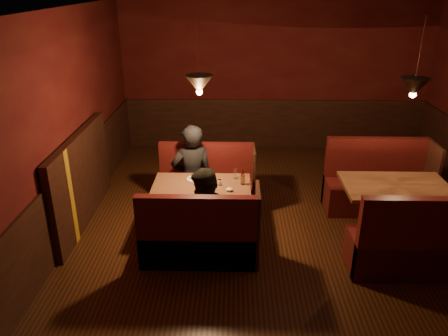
{
  "coord_description": "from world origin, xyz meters",
  "views": [
    {
      "loc": [
        -0.8,
        -5.08,
        3.21
      ],
      "look_at": [
        -0.93,
        0.15,
        0.95
      ],
      "focal_mm": 35.0,
      "sensor_mm": 36.0,
      "label": 1
    }
  ],
  "objects_px": {
    "main_bench_near": "(200,240)",
    "main_bench_far": "(207,187)",
    "diner_a": "(192,157)",
    "second_table": "(395,199)",
    "diner_b": "(207,202)",
    "second_bench_near": "(418,249)",
    "second_bench_far": "(376,187)",
    "main_table": "(203,196)"
  },
  "relations": [
    {
      "from": "second_table",
      "to": "diner_a",
      "type": "relative_size",
      "value": 0.81
    },
    {
      "from": "main_table",
      "to": "main_bench_near",
      "type": "xyz_separation_m",
      "value": [
        0.01,
        -0.74,
        -0.23
      ]
    },
    {
      "from": "second_bench_far",
      "to": "second_table",
      "type": "bearing_deg",
      "value": -92.2
    },
    {
      "from": "diner_a",
      "to": "diner_b",
      "type": "height_order",
      "value": "diner_a"
    },
    {
      "from": "second_bench_far",
      "to": "second_bench_near",
      "type": "xyz_separation_m",
      "value": [
        0.0,
        -1.63,
        0.0
      ]
    },
    {
      "from": "main_bench_near",
      "to": "second_bench_far",
      "type": "bearing_deg",
      "value": 29.97
    },
    {
      "from": "main_bench_near",
      "to": "second_table",
      "type": "distance_m",
      "value": 2.61
    },
    {
      "from": "main_table",
      "to": "second_bench_near",
      "type": "distance_m",
      "value": 2.72
    },
    {
      "from": "main_bench_far",
      "to": "second_bench_near",
      "type": "xyz_separation_m",
      "value": [
        2.55,
        -1.64,
        0.03
      ]
    },
    {
      "from": "main_bench_near",
      "to": "second_table",
      "type": "height_order",
      "value": "main_bench_near"
    },
    {
      "from": "main_table",
      "to": "diner_b",
      "type": "height_order",
      "value": "diner_b"
    },
    {
      "from": "diner_a",
      "to": "diner_b",
      "type": "distance_m",
      "value": 1.23
    },
    {
      "from": "main_bench_far",
      "to": "main_bench_near",
      "type": "height_order",
      "value": "same"
    },
    {
      "from": "main_bench_near",
      "to": "diner_a",
      "type": "bearing_deg",
      "value": 98.84
    },
    {
      "from": "second_bench_far",
      "to": "diner_b",
      "type": "height_order",
      "value": "diner_b"
    },
    {
      "from": "main_bench_far",
      "to": "diner_a",
      "type": "bearing_deg",
      "value": -150.99
    },
    {
      "from": "main_table",
      "to": "diner_b",
      "type": "bearing_deg",
      "value": -80.34
    },
    {
      "from": "main_bench_near",
      "to": "second_bench_near",
      "type": "distance_m",
      "value": 2.55
    },
    {
      "from": "main_bench_far",
      "to": "second_table",
      "type": "distance_m",
      "value": 2.66
    },
    {
      "from": "second_bench_near",
      "to": "diner_a",
      "type": "relative_size",
      "value": 0.89
    },
    {
      "from": "second_bench_far",
      "to": "second_bench_near",
      "type": "bearing_deg",
      "value": -90.0
    },
    {
      "from": "second_bench_near",
      "to": "diner_b",
      "type": "distance_m",
      "value": 2.52
    },
    {
      "from": "second_table",
      "to": "main_bench_far",
      "type": "bearing_deg",
      "value": 161.82
    },
    {
      "from": "main_table",
      "to": "second_bench_near",
      "type": "height_order",
      "value": "second_bench_near"
    },
    {
      "from": "main_bench_far",
      "to": "main_bench_near",
      "type": "relative_size",
      "value": 1.0
    },
    {
      "from": "second_bench_far",
      "to": "diner_b",
      "type": "bearing_deg",
      "value": -152.18
    },
    {
      "from": "main_bench_far",
      "to": "diner_a",
      "type": "xyz_separation_m",
      "value": [
        -0.21,
        -0.12,
        0.53
      ]
    },
    {
      "from": "main_bench_far",
      "to": "diner_b",
      "type": "relative_size",
      "value": 0.95
    },
    {
      "from": "main_table",
      "to": "diner_a",
      "type": "bearing_deg",
      "value": 107.61
    },
    {
      "from": "main_bench_near",
      "to": "main_bench_far",
      "type": "bearing_deg",
      "value": 90.0
    },
    {
      "from": "main_table",
      "to": "second_table",
      "type": "xyz_separation_m",
      "value": [
        2.53,
        -0.09,
        0.03
      ]
    },
    {
      "from": "main_bench_far",
      "to": "diner_a",
      "type": "relative_size",
      "value": 0.85
    },
    {
      "from": "diner_b",
      "to": "main_table",
      "type": "bearing_deg",
      "value": 122.62
    },
    {
      "from": "diner_a",
      "to": "main_table",
      "type": "bearing_deg",
      "value": 91.89
    },
    {
      "from": "second_bench_near",
      "to": "diner_b",
      "type": "bearing_deg",
      "value": 172.38
    },
    {
      "from": "second_bench_far",
      "to": "second_bench_near",
      "type": "distance_m",
      "value": 1.63
    },
    {
      "from": "main_bench_far",
      "to": "diner_a",
      "type": "distance_m",
      "value": 0.58
    },
    {
      "from": "second_bench_near",
      "to": "second_bench_far",
      "type": "bearing_deg",
      "value": 90.0
    },
    {
      "from": "main_table",
      "to": "diner_b",
      "type": "distance_m",
      "value": 0.62
    },
    {
      "from": "second_table",
      "to": "diner_a",
      "type": "height_order",
      "value": "diner_a"
    },
    {
      "from": "second_bench_far",
      "to": "diner_a",
      "type": "bearing_deg",
      "value": -177.79
    },
    {
      "from": "second_table",
      "to": "second_bench_far",
      "type": "distance_m",
      "value": 0.85
    }
  ]
}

